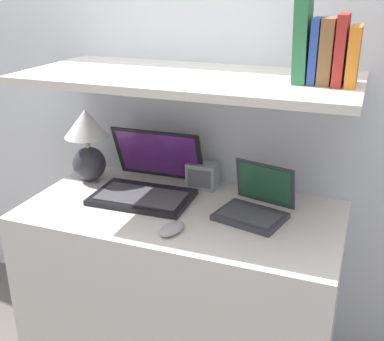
{
  "coord_description": "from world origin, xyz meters",
  "views": [
    {
      "loc": [
        0.61,
        -1.21,
        1.53
      ],
      "look_at": [
        0.04,
        0.3,
        0.89
      ],
      "focal_mm": 45.0,
      "sensor_mm": 36.0,
      "label": 1
    }
  ],
  "objects_px": {
    "book_brown": "(327,51)",
    "table_lamp": "(87,141)",
    "book_blue": "(315,51)",
    "book_green": "(302,42)",
    "laptop_small": "(255,206)",
    "book_orange": "(354,56)",
    "computer_mouse": "(172,228)",
    "laptop_large": "(148,182)",
    "book_red": "(341,50)",
    "router_box": "(202,175)"
  },
  "relations": [
    {
      "from": "laptop_large",
      "to": "router_box",
      "type": "relative_size",
      "value": 3.19
    },
    {
      "from": "book_orange",
      "to": "book_green",
      "type": "bearing_deg",
      "value": -180.0
    },
    {
      "from": "book_blue",
      "to": "laptop_small",
      "type": "bearing_deg",
      "value": -172.34
    },
    {
      "from": "book_brown",
      "to": "table_lamp",
      "type": "bearing_deg",
      "value": 176.27
    },
    {
      "from": "computer_mouse",
      "to": "router_box",
      "type": "distance_m",
      "value": 0.41
    },
    {
      "from": "laptop_small",
      "to": "book_green",
      "type": "height_order",
      "value": "book_green"
    },
    {
      "from": "book_brown",
      "to": "laptop_large",
      "type": "bearing_deg",
      "value": 178.78
    },
    {
      "from": "book_brown",
      "to": "book_green",
      "type": "distance_m",
      "value": 0.08
    },
    {
      "from": "laptop_small",
      "to": "book_orange",
      "type": "relative_size",
      "value": 1.54
    },
    {
      "from": "computer_mouse",
      "to": "book_blue",
      "type": "bearing_deg",
      "value": 32.27
    },
    {
      "from": "laptop_small",
      "to": "book_blue",
      "type": "distance_m",
      "value": 0.58
    },
    {
      "from": "router_box",
      "to": "book_red",
      "type": "bearing_deg",
      "value": -16.95
    },
    {
      "from": "book_brown",
      "to": "book_green",
      "type": "relative_size",
      "value": 0.79
    },
    {
      "from": "laptop_large",
      "to": "book_brown",
      "type": "distance_m",
      "value": 0.85
    },
    {
      "from": "computer_mouse",
      "to": "book_orange",
      "type": "relative_size",
      "value": 0.7
    },
    {
      "from": "book_red",
      "to": "book_blue",
      "type": "xyz_separation_m",
      "value": [
        -0.08,
        0.0,
        -0.01
      ]
    },
    {
      "from": "book_brown",
      "to": "book_green",
      "type": "height_order",
      "value": "book_green"
    },
    {
      "from": "book_red",
      "to": "laptop_small",
      "type": "bearing_deg",
      "value": -174.82
    },
    {
      "from": "table_lamp",
      "to": "computer_mouse",
      "type": "bearing_deg",
      "value": -31.05
    },
    {
      "from": "book_blue",
      "to": "router_box",
      "type": "bearing_deg",
      "value": 160.18
    },
    {
      "from": "computer_mouse",
      "to": "book_blue",
      "type": "relative_size",
      "value": 0.63
    },
    {
      "from": "table_lamp",
      "to": "book_orange",
      "type": "distance_m",
      "value": 1.11
    },
    {
      "from": "laptop_small",
      "to": "book_red",
      "type": "height_order",
      "value": "book_red"
    },
    {
      "from": "laptop_small",
      "to": "book_blue",
      "type": "xyz_separation_m",
      "value": [
        0.16,
        0.02,
        0.56
      ]
    },
    {
      "from": "laptop_small",
      "to": "book_orange",
      "type": "distance_m",
      "value": 0.61
    },
    {
      "from": "computer_mouse",
      "to": "book_green",
      "type": "height_order",
      "value": "book_green"
    },
    {
      "from": "book_orange",
      "to": "book_red",
      "type": "height_order",
      "value": "book_red"
    },
    {
      "from": "laptop_large",
      "to": "book_red",
      "type": "relative_size",
      "value": 1.83
    },
    {
      "from": "table_lamp",
      "to": "router_box",
      "type": "distance_m",
      "value": 0.51
    },
    {
      "from": "laptop_small",
      "to": "table_lamp",
      "type": "bearing_deg",
      "value": 173.65
    },
    {
      "from": "book_red",
      "to": "book_brown",
      "type": "distance_m",
      "value": 0.04
    },
    {
      "from": "router_box",
      "to": "book_blue",
      "type": "distance_m",
      "value": 0.71
    },
    {
      "from": "laptop_small",
      "to": "computer_mouse",
      "type": "distance_m",
      "value": 0.33
    },
    {
      "from": "laptop_small",
      "to": "book_orange",
      "type": "bearing_deg",
      "value": 4.44
    },
    {
      "from": "book_red",
      "to": "book_orange",
      "type": "bearing_deg",
      "value": 0.0
    },
    {
      "from": "laptop_small",
      "to": "book_brown",
      "type": "distance_m",
      "value": 0.59
    },
    {
      "from": "book_green",
      "to": "laptop_large",
      "type": "bearing_deg",
      "value": 178.62
    },
    {
      "from": "book_orange",
      "to": "book_brown",
      "type": "distance_m",
      "value": 0.08
    },
    {
      "from": "book_red",
      "to": "book_blue",
      "type": "bearing_deg",
      "value": 180.0
    },
    {
      "from": "book_brown",
      "to": "book_green",
      "type": "bearing_deg",
      "value": -180.0
    },
    {
      "from": "table_lamp",
      "to": "book_blue",
      "type": "bearing_deg",
      "value": -3.88
    },
    {
      "from": "book_orange",
      "to": "book_blue",
      "type": "bearing_deg",
      "value": 180.0
    },
    {
      "from": "router_box",
      "to": "book_brown",
      "type": "bearing_deg",
      "value": -18.36
    },
    {
      "from": "laptop_large",
      "to": "computer_mouse",
      "type": "xyz_separation_m",
      "value": [
        0.22,
        -0.26,
        -0.04
      ]
    },
    {
      "from": "laptop_large",
      "to": "book_blue",
      "type": "xyz_separation_m",
      "value": [
        0.61,
        -0.01,
        0.55
      ]
    },
    {
      "from": "book_brown",
      "to": "router_box",
      "type": "bearing_deg",
      "value": 161.64
    },
    {
      "from": "table_lamp",
      "to": "laptop_small",
      "type": "xyz_separation_m",
      "value": [
        0.75,
        -0.08,
        -0.14
      ]
    },
    {
      "from": "book_brown",
      "to": "book_orange",
      "type": "bearing_deg",
      "value": 0.0
    },
    {
      "from": "table_lamp",
      "to": "laptop_small",
      "type": "relative_size",
      "value": 1.12
    },
    {
      "from": "book_green",
      "to": "book_blue",
      "type": "bearing_deg",
      "value": 0.0
    }
  ]
}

